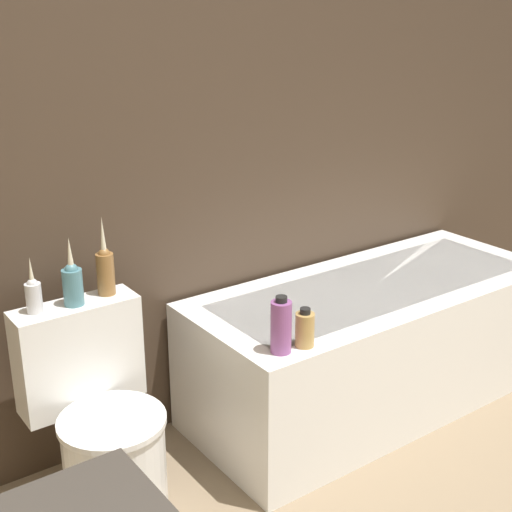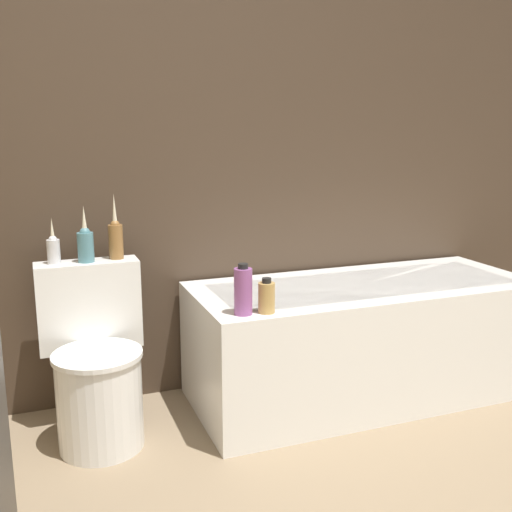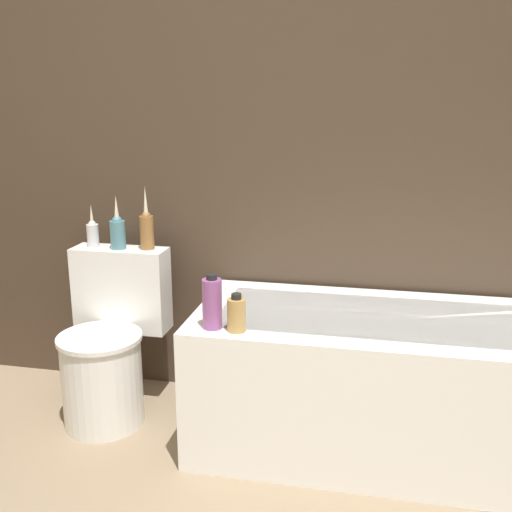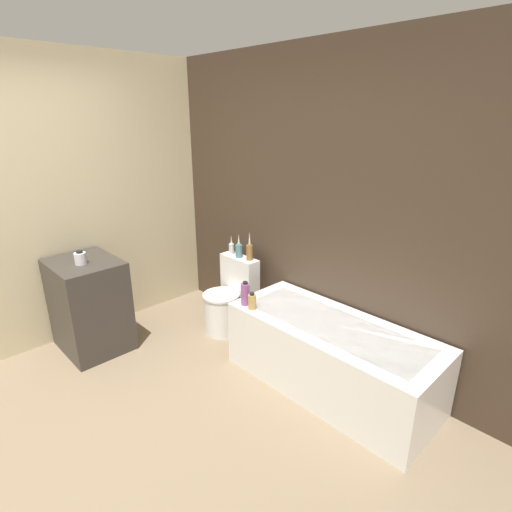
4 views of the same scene
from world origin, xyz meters
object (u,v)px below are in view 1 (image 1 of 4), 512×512
vase_silver (72,282)px  shampoo_bottle_tall (281,326)px  bathtub (372,343)px  toilet (103,430)px  vase_gold (33,294)px  vase_bronze (105,269)px  shampoo_bottle_short (305,329)px

vase_silver → shampoo_bottle_tall: size_ratio=1.16×
bathtub → toilet: (-1.26, 0.02, 0.03)m
vase_gold → bathtub: bearing=-8.0°
toilet → vase_bronze: bearing=54.2°
bathtub → vase_bronze: size_ratio=5.81×
vase_bronze → bathtub: bearing=-10.0°
vase_gold → shampoo_bottle_short: bearing=-30.3°
vase_silver → vase_gold: bearing=173.0°
shampoo_bottle_tall → shampoo_bottle_short: 0.10m
vase_gold → vase_bronze: size_ratio=0.68×
shampoo_bottle_short → toilet: bearing=156.5°
toilet → bathtub: bearing=-0.9°
vase_silver → shampoo_bottle_short: (0.65, -0.44, -0.18)m
vase_gold → vase_bronze: (0.26, 0.01, 0.03)m
vase_bronze → shampoo_bottle_tall: bearing=-46.5°
vase_silver → toilet: bearing=-90.0°
toilet → shampoo_bottle_short: size_ratio=5.10×
vase_silver → vase_bronze: bearing=9.6°
toilet → vase_bronze: vase_bronze is taller
bathtub → toilet: size_ratio=2.26×
shampoo_bottle_short → bathtub: bearing=23.3°
vase_silver → vase_bronze: size_ratio=0.85×
shampoo_bottle_tall → shampoo_bottle_short: bearing=-8.0°
bathtub → vase_silver: bearing=171.9°
vase_silver → vase_bronze: (0.13, 0.02, 0.01)m
vase_bronze → toilet: bearing=-125.8°
bathtub → vase_gold: 1.49m
vase_bronze → vase_gold: bearing=-178.7°
bathtub → vase_silver: size_ratio=6.84×
vase_silver → vase_bronze: 0.13m
vase_gold → vase_bronze: 0.26m
vase_bronze → shampoo_bottle_short: bearing=-41.6°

